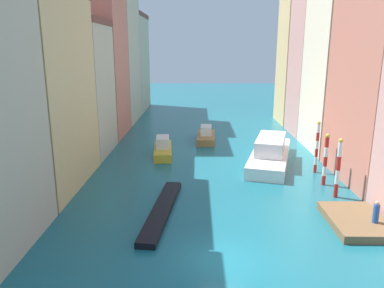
# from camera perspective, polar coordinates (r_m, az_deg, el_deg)

# --- Properties ---
(ground_plane) EXTENTS (154.00, 154.00, 0.00)m
(ground_plane) POSITION_cam_1_polar(r_m,az_deg,el_deg) (43.31, 2.69, -0.01)
(ground_plane) COLOR #196070
(building_left_1) EXTENTS (7.13, 11.25, 15.43)m
(building_left_1) POSITION_cam_1_polar(r_m,az_deg,el_deg) (31.34, -23.36, 7.67)
(building_left_1) COLOR #DBB77A
(building_left_1) RESTS_ON ground
(building_left_2) EXTENTS (7.13, 8.10, 13.58)m
(building_left_2) POSITION_cam_1_polar(r_m,az_deg,el_deg) (40.35, -17.73, 8.09)
(building_left_2) COLOR #BCB299
(building_left_2) RESTS_ON ground
(building_left_3) EXTENTS (7.13, 8.87, 19.68)m
(building_left_3) POSITION_cam_1_polar(r_m,az_deg,el_deg) (48.46, -14.76, 12.87)
(building_left_3) COLOR #C6705B
(building_left_3) RESTS_ON ground
(building_left_4) EXTENTS (7.13, 10.45, 21.34)m
(building_left_4) POSITION_cam_1_polar(r_m,az_deg,el_deg) (57.81, -12.23, 14.01)
(building_left_4) COLOR #BCB299
(building_left_4) RESTS_ON ground
(building_left_5) EXTENTS (7.13, 11.52, 16.56)m
(building_left_5) POSITION_cam_1_polar(r_m,az_deg,el_deg) (68.55, -10.07, 12.13)
(building_left_5) COLOR #BCB299
(building_left_5) RESTS_ON ground
(building_right_2) EXTENTS (7.13, 8.60, 20.99)m
(building_right_2) POSITION_cam_1_polar(r_m,az_deg,el_deg) (42.86, 22.72, 12.98)
(building_right_2) COLOR beige
(building_right_2) RESTS_ON ground
(building_right_3) EXTENTS (7.13, 7.16, 22.21)m
(building_right_3) POSITION_cam_1_polar(r_m,az_deg,el_deg) (50.26, 19.47, 14.01)
(building_right_3) COLOR tan
(building_right_3) RESTS_ON ground
(building_right_4) EXTENTS (7.13, 7.33, 20.81)m
(building_right_4) POSITION_cam_1_polar(r_m,az_deg,el_deg) (57.49, 17.03, 13.45)
(building_right_4) COLOR #DBB77A
(building_right_4) RESTS_ON ground
(waterfront_dock) EXTENTS (3.44, 5.01, 0.51)m
(waterfront_dock) POSITION_cam_1_polar(r_m,az_deg,el_deg) (26.08, 23.79, -10.68)
(waterfront_dock) COLOR brown
(waterfront_dock) RESTS_ON ground
(person_on_dock) EXTENTS (0.36, 0.36, 1.40)m
(person_on_dock) POSITION_cam_1_polar(r_m,az_deg,el_deg) (25.47, 26.25, -9.36)
(person_on_dock) COLOR #234C93
(person_on_dock) RESTS_ON waterfront_dock
(mooring_pole_0) EXTENTS (0.34, 0.34, 4.51)m
(mooring_pole_0) POSITION_cam_1_polar(r_m,az_deg,el_deg) (29.37, 21.39, -3.37)
(mooring_pole_0) COLOR red
(mooring_pole_0) RESTS_ON ground
(mooring_pole_1) EXTENTS (0.34, 0.34, 4.25)m
(mooring_pole_1) POSITION_cam_1_polar(r_m,az_deg,el_deg) (31.73, 19.68, -2.18)
(mooring_pole_1) COLOR red
(mooring_pole_1) RESTS_ON ground
(mooring_pole_2) EXTENTS (0.31, 0.31, 4.66)m
(mooring_pole_2) POSITION_cam_1_polar(r_m,az_deg,el_deg) (34.62, 18.50, -0.39)
(mooring_pole_2) COLOR red
(mooring_pole_2) RESTS_ON ground
(vaporetto_white) EXTENTS (6.27, 12.13, 2.56)m
(vaporetto_white) POSITION_cam_1_polar(r_m,az_deg,el_deg) (36.81, 11.82, -1.33)
(vaporetto_white) COLOR white
(vaporetto_white) RESTS_ON ground
(gondola_black) EXTENTS (2.17, 9.82, 0.40)m
(gondola_black) POSITION_cam_1_polar(r_m,az_deg,el_deg) (25.67, -4.60, -9.97)
(gondola_black) COLOR black
(gondola_black) RESTS_ON ground
(motorboat_0) EXTENTS (2.28, 5.92, 1.84)m
(motorboat_0) POSITION_cam_1_polar(r_m,az_deg,el_deg) (44.67, 2.15, 1.26)
(motorboat_0) COLOR olive
(motorboat_0) RESTS_ON ground
(motorboat_1) EXTENTS (2.24, 6.23, 1.93)m
(motorboat_1) POSITION_cam_1_polar(r_m,az_deg,el_deg) (38.83, -4.45, -0.68)
(motorboat_1) COLOR gold
(motorboat_1) RESTS_ON ground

